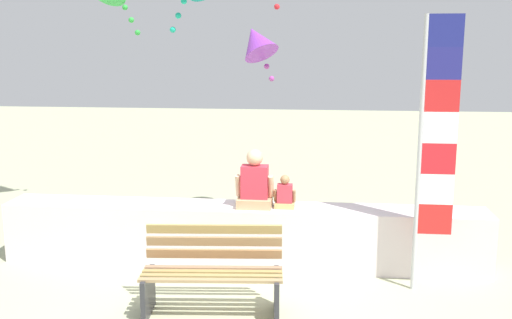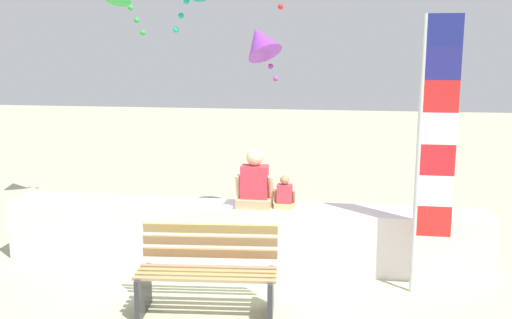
{
  "view_description": "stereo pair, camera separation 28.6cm",
  "coord_description": "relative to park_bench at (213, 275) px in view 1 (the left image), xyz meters",
  "views": [
    {
      "loc": [
        0.95,
        -5.89,
        2.74
      ],
      "look_at": [
        0.18,
        1.21,
        1.37
      ],
      "focal_mm": 41.13,
      "sensor_mm": 36.0,
      "label": 1
    },
    {
      "loc": [
        1.24,
        -5.86,
        2.74
      ],
      "look_at": [
        0.18,
        1.21,
        1.37
      ],
      "focal_mm": 41.13,
      "sensor_mm": 36.0,
      "label": 2
    }
  ],
  "objects": [
    {
      "name": "ground_plane",
      "position": [
        0.12,
        0.22,
        -0.41
      ],
      "size": [
        40.0,
        40.0,
        0.0
      ],
      "primitive_type": "plane",
      "color": "#ABB18B"
    },
    {
      "name": "seawall_ledge",
      "position": [
        0.12,
        1.43,
        -0.02
      ],
      "size": [
        6.1,
        0.6,
        0.77
      ],
      "primitive_type": "cube",
      "color": "silver",
      "rests_on": "ground"
    },
    {
      "name": "park_bench",
      "position": [
        0.0,
        0.0,
        0.0
      ],
      "size": [
        1.49,
        0.73,
        0.88
      ],
      "color": "#9C7F58",
      "rests_on": "ground"
    },
    {
      "name": "person_adult",
      "position": [
        0.29,
        1.4,
        0.64
      ],
      "size": [
        0.48,
        0.35,
        0.73
      ],
      "color": "tan",
      "rests_on": "seawall_ledge"
    },
    {
      "name": "person_child",
      "position": [
        0.66,
        1.4,
        0.52
      ],
      "size": [
        0.27,
        0.2,
        0.42
      ],
      "color": "tan",
      "rests_on": "seawall_ledge"
    },
    {
      "name": "flag_banner",
      "position": [
        2.31,
        0.84,
        1.35
      ],
      "size": [
        0.42,
        0.05,
        3.09
      ],
      "color": "#B7B7BC",
      "rests_on": "ground"
    },
    {
      "name": "kite_purple",
      "position": [
        0.17,
        2.73,
        2.41
      ],
      "size": [
        0.82,
        0.81,
        0.89
      ],
      "color": "purple"
    }
  ]
}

